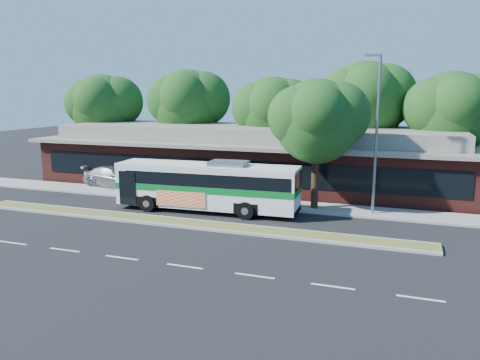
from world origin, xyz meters
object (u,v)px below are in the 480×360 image
Objects in this scene: transit_bus at (208,183)px; sedan at (116,177)px; lamp_post at (376,130)px; sidewalk_tree at (323,120)px.

sedan is (-9.26, 4.14, -0.92)m from transit_bus.
lamp_post is 10.11m from transit_bus.
sedan is 0.70× the size of sidewalk_tree.
lamp_post reaches higher than sidewalk_tree.
lamp_post is 19.10m from sedan.
sedan is 16.27m from sidewalk_tree.
lamp_post is at bearing -6.00° from sidewalk_tree.
sidewalk_tree is at bearing -84.29° from sedan.
lamp_post reaches higher than sedan.
transit_bus reaches higher than sedan.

